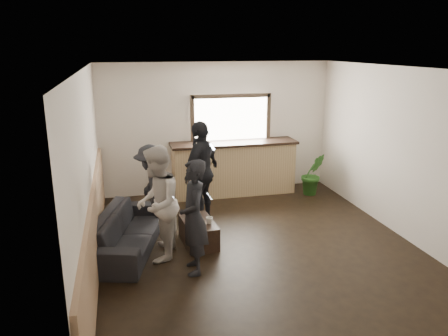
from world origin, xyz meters
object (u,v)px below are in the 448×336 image
object	(u,v)px
sofa	(127,231)
person_c	(152,189)
cup_b	(209,220)
potted_plant	(313,174)
coffee_table	(198,232)
bar_counter	(234,165)
person_b	(157,204)
person_d	(202,172)
person_a	(194,217)
cup_a	(189,215)

from	to	relation	value
sofa	person_c	distance (m)	0.92
cup_b	potted_plant	distance (m)	3.32
potted_plant	person_c	bearing A→B (deg)	-162.24
coffee_table	person_c	bearing A→B (deg)	133.69
bar_counter	cup_b	xyz separation A→B (m)	(-1.04, -2.44, -0.21)
person_b	person_d	world-z (taller)	person_d
person_d	bar_counter	bearing A→B (deg)	-176.38
cup_b	sofa	bearing A→B (deg)	172.09
bar_counter	sofa	xyz separation A→B (m)	(-2.32, -2.26, -0.34)
potted_plant	person_c	world-z (taller)	person_c
bar_counter	person_d	bearing A→B (deg)	-125.18
bar_counter	sofa	distance (m)	3.25
person_d	coffee_table	bearing A→B (deg)	24.64
person_a	person_d	distance (m)	1.90
bar_counter	potted_plant	xyz separation A→B (m)	(1.64, -0.47, -0.19)
potted_plant	person_c	xyz separation A→B (m)	(-3.51, -1.12, 0.31)
bar_counter	person_b	world-z (taller)	bar_counter
bar_counter	cup_b	size ratio (longest dim) A/B	24.72
sofa	potted_plant	distance (m)	4.35
cup_a	person_a	distance (m)	1.15
person_b	person_c	bearing A→B (deg)	-164.91
coffee_table	person_b	size ratio (longest dim) A/B	0.50
sofa	cup_b	size ratio (longest dim) A/B	19.14
sofa	bar_counter	bearing A→B (deg)	-29.67
coffee_table	cup_b	bearing A→B (deg)	-41.35
sofa	person_d	distance (m)	1.75
cup_a	potted_plant	xyz separation A→B (m)	(2.95, 1.65, 0.02)
cup_b	person_b	size ratio (longest dim) A/B	0.06
bar_counter	person_d	xyz separation A→B (m)	(-0.95, -1.35, 0.29)
person_b	person_c	distance (m)	1.07
potted_plant	person_a	bearing A→B (deg)	-138.28
coffee_table	person_b	bearing A→B (deg)	-151.92
cup_a	coffee_table	bearing A→B (deg)	-56.30
cup_b	coffee_table	bearing A→B (deg)	138.65
cup_b	person_b	bearing A→B (deg)	-164.80
bar_counter	person_b	bearing A→B (deg)	-125.03
person_c	person_a	bearing A→B (deg)	10.09
sofa	cup_b	distance (m)	1.30
person_a	person_d	world-z (taller)	person_d
person_d	person_b	bearing A→B (deg)	3.91
bar_counter	potted_plant	bearing A→B (deg)	-16.06
cup_b	person_d	xyz separation A→B (m)	(0.09, 1.09, 0.49)
person_a	person_b	world-z (taller)	person_b
person_c	cup_b	bearing A→B (deg)	38.72
bar_counter	cup_a	distance (m)	2.51
bar_counter	person_a	size ratio (longest dim) A/B	1.64
person_b	person_d	distance (m)	1.60
bar_counter	person_c	distance (m)	2.46
potted_plant	person_b	distance (m)	4.16
coffee_table	sofa	bearing A→B (deg)	177.83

